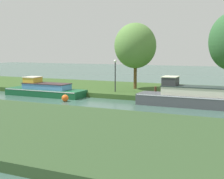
% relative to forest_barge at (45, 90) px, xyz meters
% --- Properties ---
extents(ground_plane, '(120.00, 120.00, 0.00)m').
position_rel_forest_barge_xyz_m(ground_plane, '(3.77, -1.20, -0.53)').
color(ground_plane, '#3C5C51').
extents(riverbank_far, '(72.00, 10.00, 0.40)m').
position_rel_forest_barge_xyz_m(riverbank_far, '(3.77, 5.80, -0.33)').
color(riverbank_far, '#345222').
rests_on(riverbank_far, ground_plane).
extents(forest_barge, '(7.36, 2.10, 1.65)m').
position_rel_forest_barge_xyz_m(forest_barge, '(0.00, 0.00, 0.00)').
color(forest_barge, '#14502C').
rests_on(forest_barge, ground_plane).
extents(slate_narrowboat, '(8.20, 1.96, 2.12)m').
position_rel_forest_barge_xyz_m(slate_narrowboat, '(13.07, 0.00, 0.16)').
color(slate_narrowboat, '#46494E').
rests_on(slate_narrowboat, ground_plane).
extents(willow_tree_left, '(3.86, 3.95, 6.10)m').
position_rel_forest_barge_xyz_m(willow_tree_left, '(6.53, 5.09, 3.88)').
color(willow_tree_left, brown).
rests_on(willow_tree_left, riverbank_far).
extents(lamp_post, '(0.24, 0.24, 2.79)m').
position_rel_forest_barge_xyz_m(lamp_post, '(5.72, 2.37, 1.64)').
color(lamp_post, '#333338').
rests_on(lamp_post, riverbank_far).
extents(mooring_post_near, '(0.18, 0.18, 0.78)m').
position_rel_forest_barge_xyz_m(mooring_post_near, '(9.74, 1.14, 0.27)').
color(mooring_post_near, '#4F301F').
rests_on(mooring_post_near, riverbank_far).
extents(mooring_post_far, '(0.17, 0.17, 0.53)m').
position_rel_forest_barge_xyz_m(mooring_post_far, '(-0.95, 1.14, 0.14)').
color(mooring_post_far, '#4D3526').
rests_on(mooring_post_far, riverbank_far).
extents(channel_buoy, '(0.55, 0.55, 0.55)m').
position_rel_forest_barge_xyz_m(channel_buoy, '(3.33, -1.92, -0.25)').
color(channel_buoy, '#E55919').
rests_on(channel_buoy, ground_plane).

